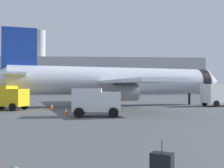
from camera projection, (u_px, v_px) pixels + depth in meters
airplane_at_gate at (116, 81)px, 40.17m from camera, size 35.37×32.20×10.50m
service_truck at (6, 97)px, 33.29m from camera, size 5.27×3.93×2.90m
fuel_truck at (222, 94)px, 40.22m from camera, size 6.43×4.03×3.20m
cargo_van at (96, 101)px, 25.72m from camera, size 4.52×2.56×2.60m
safety_cone_near at (66, 112)px, 26.68m from camera, size 0.44×0.44×0.73m
safety_cone_mid at (52, 106)px, 33.81m from camera, size 0.44×0.44×0.82m
safety_cone_far at (77, 102)px, 44.58m from camera, size 0.44×0.44×0.70m
rolling_suitcase at (162, 165)px, 8.22m from camera, size 0.75×0.68×1.10m
terminal_building at (76, 76)px, 117.54m from camera, size 103.61×21.05×26.65m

